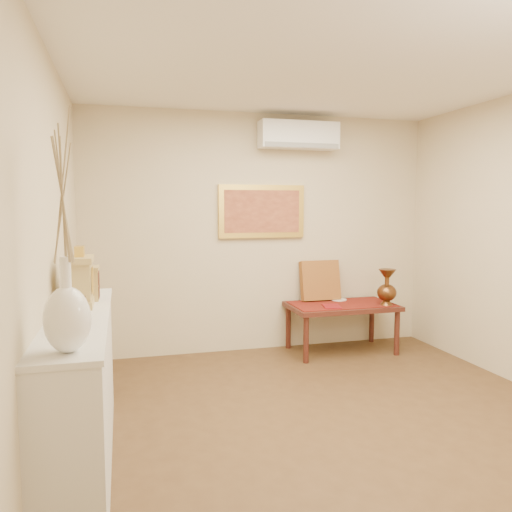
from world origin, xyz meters
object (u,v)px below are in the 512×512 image
object	(u,v)px
brass_urn_tall	(387,283)
mantel_clock	(81,281)
low_table	(342,310)
white_vase	(64,232)
display_ledge	(81,391)
wooden_chest	(88,283)

from	to	relation	value
brass_urn_tall	mantel_clock	world-z (taller)	mantel_clock
mantel_clock	low_table	size ratio (longest dim) A/B	0.34
white_vase	mantel_clock	bearing A→B (deg)	91.06
display_ledge	low_table	bearing A→B (deg)	35.10
brass_urn_tall	display_ledge	size ratio (longest dim) A/B	0.24
low_table	wooden_chest	bearing A→B (deg)	-152.76
mantel_clock	wooden_chest	distance (m)	0.23
mantel_clock	wooden_chest	bearing A→B (deg)	82.22
display_ledge	mantel_clock	xyz separation A→B (m)	(0.00, 0.29, 0.66)
display_ledge	wooden_chest	bearing A→B (deg)	86.54
mantel_clock	brass_urn_tall	bearing A→B (deg)	23.85
white_vase	mantel_clock	xyz separation A→B (m)	(-0.02, 1.13, -0.39)
white_vase	wooden_chest	size ratio (longest dim) A/B	4.61
low_table	white_vase	bearing A→B (deg)	-134.32
white_vase	mantel_clock	distance (m)	1.20
mantel_clock	wooden_chest	xyz separation A→B (m)	(0.03, 0.22, -0.05)
brass_urn_tall	display_ledge	bearing A→B (deg)	-151.80
white_vase	brass_urn_tall	size ratio (longest dim) A/B	2.31
mantel_clock	low_table	distance (m)	3.18
brass_urn_tall	low_table	size ratio (longest dim) A/B	0.41
mantel_clock	wooden_chest	size ratio (longest dim) A/B	1.68
white_vase	low_table	world-z (taller)	white_vase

